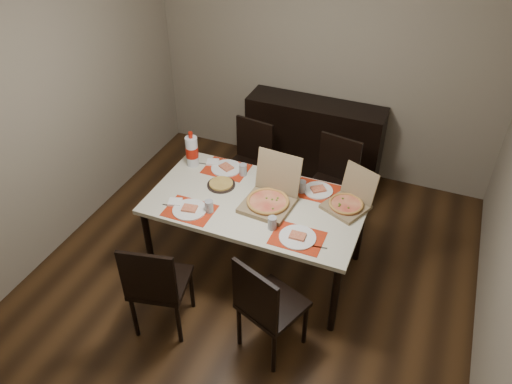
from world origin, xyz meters
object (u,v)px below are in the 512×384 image
pizza_box_center (270,198)px  soda_bottle (192,151)px  chair_near_left (156,284)px  chair_far_left (249,161)px  chair_far_right (333,180)px  dining_table (256,208)px  chair_near_right (266,305)px  sideboard (314,140)px  dip_bowl (279,188)px

pizza_box_center → soda_bottle: (-0.87, 0.28, 0.09)m
chair_near_left → chair_far_left: (-0.01, 1.82, 0.00)m
chair_near_left → chair_far_right: (0.88, 1.83, 0.00)m
dining_table → chair_far_right: size_ratio=1.94×
chair_near_right → pizza_box_center: size_ratio=1.98×
chair_far_right → dining_table: bearing=-116.8°
sideboard → chair_far_right: size_ratio=1.61×
soda_bottle → chair_far_left: bearing=61.6°
chair_near_left → soda_bottle: bearing=104.7°
chair_near_right → dining_table: bearing=117.0°
chair_far_right → chair_far_left: bearing=-179.3°
sideboard → dip_bowl: sideboard is taller
chair_far_left → pizza_box_center: (0.56, -0.87, 0.30)m
dining_table → chair_far_left: 0.99m
sideboard → chair_near_left: chair_near_left is taller
chair_near_right → soda_bottle: (-1.17, 1.11, 0.39)m
chair_near_right → pizza_box_center: pizza_box_center is taller
chair_far_right → dip_bowl: size_ratio=6.94×
chair_near_right → soda_bottle: size_ratio=2.68×
dining_table → soda_bottle: bearing=158.8°
chair_far_left → soda_bottle: soda_bottle is taller
chair_near_left → chair_near_right: same height
dining_table → chair_far_left: size_ratio=1.94×
chair_far_right → pizza_box_center: pizza_box_center is taller
dip_bowl → soda_bottle: 0.89m
sideboard → chair_near_right: size_ratio=1.61×
chair_near_left → soda_bottle: size_ratio=2.68×
sideboard → dining_table: bearing=-90.9°
chair_far_right → soda_bottle: bearing=-153.7°
dining_table → chair_near_right: size_ratio=1.94×
dip_bowl → pizza_box_center: bearing=-91.4°
chair_far_right → soda_bottle: soda_bottle is taller
chair_near_left → dining_table: bearing=65.6°
dining_table → pizza_box_center: size_ratio=3.84×
chair_far_left → chair_far_right: size_ratio=1.00×
soda_bottle → dip_bowl: bearing=-4.1°
chair_far_left → chair_near_right: bearing=-63.2°
soda_bottle → chair_near_right: bearing=-43.5°
chair_far_left → dip_bowl: chair_far_left is taller
pizza_box_center → soda_bottle: 0.92m
chair_far_right → chair_near_left: bearing=-115.6°
sideboard → pizza_box_center: 1.67m
sideboard → chair_far_left: size_ratio=1.61×
dining_table → chair_far_right: 1.01m
chair_near_left → chair_far_left: 1.82m
chair_near_right → soda_bottle: bearing=136.5°
sideboard → dip_bowl: size_ratio=11.20×
chair_far_left → chair_far_right: bearing=0.7°
pizza_box_center → chair_near_left: bearing=-119.9°
chair_far_right → dip_bowl: 0.77m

